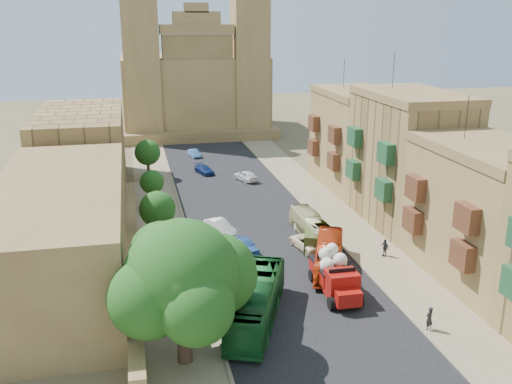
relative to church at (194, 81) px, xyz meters
name	(u,v)px	position (x,y,z in m)	size (l,w,h in m)	color
ground	(349,378)	(0.00, -78.61, -9.52)	(260.00, 260.00, 0.00)	brown
road_surface	(248,216)	(0.00, -48.61, -9.51)	(14.00, 140.00, 0.01)	black
sidewalk_east	(330,210)	(9.50, -48.61, -9.51)	(5.00, 140.00, 0.01)	#7E6F52
sidewalk_west	(161,223)	(-9.50, -48.61, -9.51)	(5.00, 140.00, 0.01)	#7E6F52
kerb_east	(309,211)	(7.00, -48.61, -9.46)	(0.25, 140.00, 0.12)	#7E6F52
kerb_west	(184,221)	(-7.00, -48.61, -9.46)	(0.25, 140.00, 0.12)	#7E6F52
townhouse_b	(486,213)	(15.95, -67.61, -3.86)	(9.00, 14.00, 14.90)	olive
townhouse_c	(408,158)	(15.95, -53.61, -2.61)	(9.00, 14.00, 17.40)	olive
townhouse_d	(356,138)	(15.95, -39.61, -3.36)	(9.00, 14.00, 15.90)	olive
west_wall	(133,254)	(-12.50, -58.61, -8.62)	(1.00, 40.00, 1.80)	olive
west_building_low	(62,232)	(-18.00, -60.61, -5.32)	(10.00, 28.00, 8.40)	brown
west_building_mid	(82,152)	(-18.00, -34.61, -4.52)	(10.00, 22.00, 10.00)	olive
church	(194,81)	(0.00, 0.00, 0.00)	(28.00, 22.50, 36.30)	olive
ficus_tree	(184,281)	(-9.42, -74.61, -3.92)	(9.47, 8.71, 9.47)	#3C2A1E
street_tree_a	(166,262)	(-10.00, -66.61, -6.08)	(3.33, 3.33, 5.13)	#3C2A1E
street_tree_b	(157,209)	(-10.00, -54.61, -5.95)	(3.46, 3.46, 5.32)	#3C2A1E
street_tree_c	(152,182)	(-10.00, -42.61, -6.69)	(2.76, 2.76, 4.24)	#3C2A1E
street_tree_d	(147,153)	(-10.00, -30.61, -5.96)	(3.45, 3.45, 5.31)	#3C2A1E
red_truck	(335,274)	(2.99, -67.89, -7.82)	(2.72, 6.65, 3.85)	#96100B
olive_pickup	(315,239)	(4.41, -58.61, -8.63)	(3.33, 4.76, 1.80)	#3E4A1B
bus_green_north	(257,302)	(-4.00, -70.82, -7.97)	(2.60, 11.11, 3.09)	#135621
bus_red_east	(329,256)	(4.00, -63.58, -8.23)	(2.16, 9.22, 2.57)	#B42E0E
bus_cream_east	(311,226)	(4.83, -56.07, -8.33)	(1.99, 8.49, 2.36)	tan
car_blue_a	(246,245)	(-2.18, -58.07, -8.89)	(1.47, 3.65, 1.25)	#3162AA
car_white_a	(220,227)	(-3.81, -53.10, -8.81)	(1.49, 4.27, 1.41)	white
car_cream	(308,242)	(3.64, -58.73, -8.86)	(2.18, 4.72, 1.31)	#FFEAB9
car_dkblue	(204,170)	(-2.33, -29.85, -8.94)	(1.61, 3.97, 1.15)	navy
car_white_b	(246,176)	(2.57, -34.70, -8.82)	(1.65, 4.09, 1.39)	silver
car_blue_b	(194,153)	(-2.55, -19.63, -8.95)	(1.20, 3.43, 1.13)	#4280BF
pedestrian_a	(429,318)	(7.50, -74.53, -8.64)	(0.64, 0.42, 1.76)	black
pedestrian_c	(385,248)	(9.96, -61.93, -8.69)	(0.97, 0.40, 1.65)	#27262E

